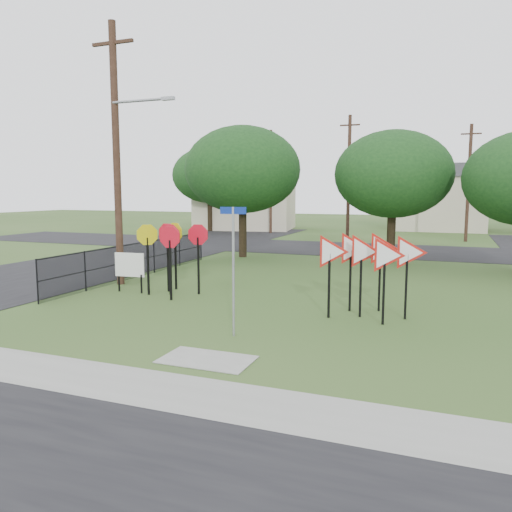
{
  "coord_description": "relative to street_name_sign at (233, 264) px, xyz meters",
  "views": [
    {
      "loc": [
        4.79,
        -11.8,
        3.64
      ],
      "look_at": [
        -0.94,
        3.0,
        1.6
      ],
      "focal_mm": 35.0,
      "sensor_mm": 36.0,
      "label": 1
    }
  ],
  "objects": [
    {
      "name": "street_far",
      "position": [
        0.19,
        20.5,
        -1.85
      ],
      "size": [
        60.0,
        8.0,
        0.02
      ],
      "primitive_type": "cube",
      "color": "black",
      "rests_on": "ground"
    },
    {
      "name": "curb_pad",
      "position": [
        0.19,
        -1.9,
        -1.85
      ],
      "size": [
        2.0,
        1.2,
        0.02
      ],
      "primitive_type": "cube",
      "color": "gray",
      "rests_on": "ground"
    },
    {
      "name": "house_mid",
      "position": [
        4.19,
        40.5,
        1.29
      ],
      "size": [
        8.4,
        8.4,
        6.2
      ],
      "color": "beige",
      "rests_on": "ground"
    },
    {
      "name": "info_board",
      "position": [
        -5.77,
        3.74,
        -0.89
      ],
      "size": [
        1.16,
        0.15,
        1.45
      ],
      "color": "black",
      "rests_on": "ground"
    },
    {
      "name": "tree_near_left",
      "position": [
        -5.81,
        14.5,
        3.0
      ],
      "size": [
        6.4,
        6.4,
        7.27
      ],
      "color": "black",
      "rests_on": "ground"
    },
    {
      "name": "far_pole_a",
      "position": [
        -1.81,
        24.5,
        2.74
      ],
      "size": [
        1.4,
        0.24,
        9.0
      ],
      "color": "#412A1E",
      "rests_on": "ground"
    },
    {
      "name": "street_left",
      "position": [
        -11.81,
        10.5,
        -1.85
      ],
      "size": [
        8.0,
        50.0,
        0.02
      ],
      "primitive_type": "cube",
      "color": "black",
      "rests_on": "ground"
    },
    {
      "name": "tree_far_left",
      "position": [
        -15.81,
        30.5,
        3.31
      ],
      "size": [
        6.8,
        6.8,
        7.73
      ],
      "color": "black",
      "rests_on": "ground"
    },
    {
      "name": "sidewalk",
      "position": [
        0.19,
        -3.7,
        -1.85
      ],
      "size": [
        30.0,
        1.6,
        0.02
      ],
      "primitive_type": "cube",
      "color": "gray",
      "rests_on": "ground"
    },
    {
      "name": "tree_near_mid",
      "position": [
        2.19,
        15.5,
        2.68
      ],
      "size": [
        6.0,
        6.0,
        6.8
      ],
      "color": "black",
      "rests_on": "ground"
    },
    {
      "name": "far_pole_b",
      "position": [
        6.19,
        28.5,
        2.49
      ],
      "size": [
        1.4,
        0.24,
        8.5
      ],
      "color": "#412A1E",
      "rests_on": "ground"
    },
    {
      "name": "house_left",
      "position": [
        -13.81,
        34.5,
        1.79
      ],
      "size": [
        10.58,
        8.88,
        7.2
      ],
      "color": "beige",
      "rests_on": "ground"
    },
    {
      "name": "ground",
      "position": [
        0.19,
        0.5,
        -1.86
      ],
      "size": [
        140.0,
        140.0,
        0.0
      ],
      "primitive_type": "plane",
      "color": "#2E4C1C"
    },
    {
      "name": "stop_sign_cluster",
      "position": [
        -4.19,
        4.04,
        0.01
      ],
      "size": [
        2.33,
        1.92,
        2.53
      ],
      "color": "black",
      "rests_on": "ground"
    },
    {
      "name": "yield_sign_cluster",
      "position": [
        2.86,
        3.24,
        -0.04
      ],
      "size": [
        3.17,
        1.67,
        2.48
      ],
      "color": "black",
      "rests_on": "ground"
    },
    {
      "name": "utility_pole_main",
      "position": [
        -7.04,
        4.99,
        3.35
      ],
      "size": [
        3.55,
        0.33,
        10.0
      ],
      "color": "#412A1E",
      "rests_on": "ground"
    },
    {
      "name": "far_pole_c",
      "position": [
        -9.81,
        30.5,
        2.74
      ],
      "size": [
        1.4,
        0.24,
        9.0
      ],
      "color": "#412A1E",
      "rests_on": "ground"
    },
    {
      "name": "street_name_sign",
      "position": [
        0.0,
        0.0,
        0.0
      ],
      "size": [
        0.68,
        0.08,
        3.27
      ],
      "color": "#92949A",
      "rests_on": "ground"
    },
    {
      "name": "fence_run",
      "position": [
        -7.41,
        6.75,
        -1.08
      ],
      "size": [
        0.05,
        11.55,
        1.5
      ],
      "color": "black",
      "rests_on": "ground"
    },
    {
      "name": "planting_strip",
      "position": [
        0.19,
        -4.9,
        -1.85
      ],
      "size": [
        30.0,
        0.8,
        0.02
      ],
      "primitive_type": "cube",
      "color": "#2E4C1C",
      "rests_on": "ground"
    }
  ]
}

